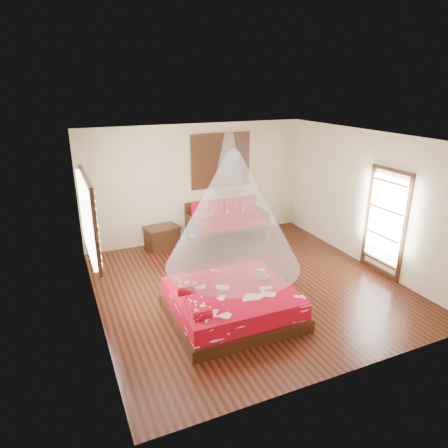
{
  "coord_description": "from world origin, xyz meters",
  "views": [
    {
      "loc": [
        -3.16,
        -6.11,
        3.7
      ],
      "look_at": [
        -0.3,
        0.43,
        1.15
      ],
      "focal_mm": 32.0,
      "sensor_mm": 36.0,
      "label": 1
    }
  ],
  "objects": [
    {
      "name": "glazed_door",
      "position": [
        2.72,
        -0.6,
        1.07
      ],
      "size": [
        0.08,
        1.02,
        2.16
      ],
      "color": "black",
      "rests_on": "floor"
    },
    {
      "name": "shutter_panel",
      "position": [
        0.61,
        2.72,
        1.9
      ],
      "size": [
        1.52,
        0.06,
        1.32
      ],
      "color": "black",
      "rests_on": "wall_back"
    },
    {
      "name": "storage_chest",
      "position": [
        -1.0,
        2.45,
        0.26
      ],
      "size": [
        0.84,
        0.68,
        0.52
      ],
      "rotation": [
        0.0,
        0.0,
        0.18
      ],
      "color": "black",
      "rests_on": "floor"
    },
    {
      "name": "room",
      "position": [
        0.0,
        0.0,
        1.4
      ],
      "size": [
        5.54,
        5.54,
        2.84
      ],
      "color": "black",
      "rests_on": "ground"
    },
    {
      "name": "wine_tray",
      "position": [
        -0.08,
        -0.7,
        0.56
      ],
      "size": [
        0.29,
        0.29,
        0.23
      ],
      "rotation": [
        0.0,
        0.0,
        -0.35
      ],
      "color": "brown",
      "rests_on": "bed"
    },
    {
      "name": "mosquito_net_main",
      "position": [
        -0.72,
        -0.87,
        1.85
      ],
      "size": [
        2.13,
        2.13,
        1.8
      ],
      "primitive_type": "cone",
      "color": "white",
      "rests_on": "ceiling"
    },
    {
      "name": "bed",
      "position": [
        -0.74,
        -0.87,
        0.25
      ],
      "size": [
        2.04,
        1.85,
        0.63
      ],
      "rotation": [
        0.0,
        0.0,
        -0.01
      ],
      "color": "black",
      "rests_on": "floor"
    },
    {
      "name": "mosquito_net_daybed",
      "position": [
        0.61,
        2.25,
        2.0
      ],
      "size": [
        0.8,
        0.8,
        1.5
      ],
      "primitive_type": "cone",
      "color": "white",
      "rests_on": "ceiling"
    },
    {
      "name": "daybed",
      "position": [
        0.61,
        2.39,
        0.52
      ],
      "size": [
        1.92,
        0.86,
        0.97
      ],
      "color": "black",
      "rests_on": "floor"
    },
    {
      "name": "window_left",
      "position": [
        -2.71,
        0.2,
        1.7
      ],
      "size": [
        0.1,
        1.74,
        1.34
      ],
      "color": "black",
      "rests_on": "wall_left"
    }
  ]
}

